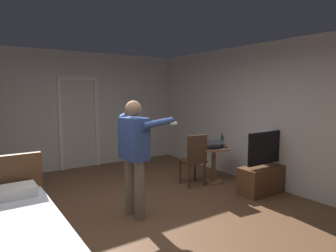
# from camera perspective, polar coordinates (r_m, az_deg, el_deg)

# --- Properties ---
(ground_plane) EXTENTS (7.45, 7.45, 0.00)m
(ground_plane) POSITION_cam_1_polar(r_m,az_deg,el_deg) (4.31, -5.55, -18.03)
(ground_plane) COLOR brown
(wall_back) EXTENTS (5.79, 0.12, 2.70)m
(wall_back) POSITION_cam_1_polar(r_m,az_deg,el_deg) (7.15, -19.05, 2.81)
(wall_back) COLOR beige
(wall_back) RESTS_ON ground_plane
(wall_right) EXTENTS (0.12, 7.01, 2.70)m
(wall_right) POSITION_cam_1_polar(r_m,az_deg,el_deg) (5.84, 19.52, 1.96)
(wall_right) COLOR beige
(wall_right) RESTS_ON ground_plane
(doorway_frame) EXTENTS (0.93, 0.08, 2.13)m
(doorway_frame) POSITION_cam_1_polar(r_m,az_deg,el_deg) (7.15, -16.88, 1.84)
(doorway_frame) COLOR white
(doorway_frame) RESTS_ON ground_plane
(tv_flatscreen) EXTENTS (1.08, 0.40, 1.10)m
(tv_flatscreen) POSITION_cam_1_polar(r_m,az_deg,el_deg) (5.62, 18.40, -8.92)
(tv_flatscreen) COLOR brown
(tv_flatscreen) RESTS_ON ground_plane
(side_table) EXTENTS (0.66, 0.66, 0.70)m
(side_table) POSITION_cam_1_polar(r_m,az_deg,el_deg) (5.92, 8.83, -6.28)
(side_table) COLOR brown
(side_table) RESTS_ON ground_plane
(laptop) EXTENTS (0.40, 0.40, 0.16)m
(laptop) POSITION_cam_1_polar(r_m,az_deg,el_deg) (5.81, 8.86, -3.73)
(laptop) COLOR black
(laptop) RESTS_ON side_table
(bottle_on_table) EXTENTS (0.06, 0.06, 0.28)m
(bottle_on_table) POSITION_cam_1_polar(r_m,az_deg,el_deg) (5.89, 10.42, -2.95)
(bottle_on_table) COLOR #1E3532
(bottle_on_table) RESTS_ON side_table
(wooden_chair) EXTENTS (0.47, 0.47, 0.99)m
(wooden_chair) POSITION_cam_1_polar(r_m,az_deg,el_deg) (5.63, 5.13, -6.16)
(wooden_chair) COLOR #4C331E
(wooden_chair) RESTS_ON ground_plane
(person_blue_shirt) EXTENTS (0.74, 0.60, 1.68)m
(person_blue_shirt) POSITION_cam_1_polar(r_m,az_deg,el_deg) (4.22, -6.45, -4.64)
(person_blue_shirt) COLOR gray
(person_blue_shirt) RESTS_ON ground_plane
(suitcase_dark) EXTENTS (0.67, 0.42, 0.47)m
(suitcase_dark) POSITION_cam_1_polar(r_m,az_deg,el_deg) (5.96, -29.67, -9.38)
(suitcase_dark) COLOR #1E2D38
(suitcase_dark) RESTS_ON ground_plane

